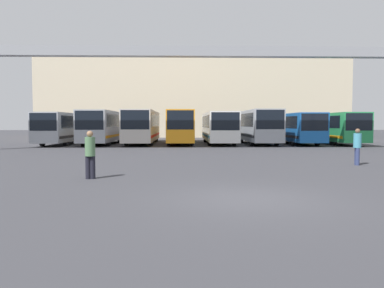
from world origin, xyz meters
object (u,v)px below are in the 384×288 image
bus_slot_4 (218,126)px  bus_slot_6 (296,127)px  bus_slot_0 (65,126)px  pedestrian_near_center (90,153)px  bus_slot_3 (181,125)px  pedestrian_mid_left (357,146)px  bus_slot_7 (331,126)px  bus_slot_5 (258,125)px  bus_slot_2 (143,125)px  bus_slot_1 (103,125)px

bus_slot_4 → bus_slot_6: bus_slot_4 is taller
bus_slot_0 → bus_slot_6: (22.68, -0.50, -0.02)m
pedestrian_near_center → bus_slot_3: bearing=79.5°
pedestrian_mid_left → bus_slot_6: bearing=2.1°
bus_slot_7 → bus_slot_3: bearing=179.6°
bus_slot_0 → bus_slot_5: size_ratio=1.14×
bus_slot_2 → bus_slot_6: bearing=-3.2°
bus_slot_7 → pedestrian_near_center: (-18.37, -23.48, -0.79)m
bus_slot_4 → pedestrian_near_center: (-7.03, -23.45, -0.83)m
bus_slot_6 → pedestrian_mid_left: bearing=-98.1°
bus_slot_1 → pedestrian_near_center: (4.31, -22.68, -0.89)m
bus_slot_5 → pedestrian_mid_left: 18.45m
pedestrian_near_center → pedestrian_mid_left: bearing=16.6°
bus_slot_6 → pedestrian_near_center: 27.06m
bus_slot_3 → bus_slot_5: size_ratio=1.19×
bus_slot_1 → bus_slot_6: 18.90m
bus_slot_4 → pedestrian_mid_left: bus_slot_4 is taller
bus_slot_1 → bus_slot_2: size_ratio=0.85×
bus_slot_7 → bus_slot_4: bearing=-179.9°
bus_slot_5 → bus_slot_7: size_ratio=0.85×
pedestrian_mid_left → bus_slot_7: bearing=-8.3°
bus_slot_4 → bus_slot_5: size_ratio=1.17×
pedestrian_mid_left → bus_slot_2: bearing=42.8°
bus_slot_0 → bus_slot_2: bus_slot_2 is taller
bus_slot_2 → bus_slot_7: bus_slot_2 is taller
bus_slot_2 → bus_slot_7: bearing=-0.5°
bus_slot_6 → bus_slot_2: bearing=176.8°
bus_slot_1 → bus_slot_4: bus_slot_1 is taller
pedestrian_near_center → bus_slot_5: bearing=61.8°
bus_slot_2 → bus_slot_5: (11.34, -1.06, 0.02)m
bus_slot_4 → bus_slot_0: bearing=-179.3°
bus_slot_3 → bus_slot_5: (7.56, -1.00, 0.03)m
bus_slot_0 → bus_slot_5: (18.90, -0.71, 0.16)m
bus_slot_0 → pedestrian_near_center: size_ratio=6.61×
pedestrian_near_center → pedestrian_mid_left: size_ratio=0.99×
bus_slot_7 → pedestrian_mid_left: bearing=-108.4°
bus_slot_6 → bus_slot_7: bus_slot_7 is taller
bus_slot_2 → bus_slot_5: 11.39m
bus_slot_5 → pedestrian_near_center: size_ratio=5.81×
bus_slot_0 → pedestrian_near_center: bearing=-70.8°
bus_slot_2 → pedestrian_mid_left: 23.13m
bus_slot_0 → bus_slot_2: (7.56, 0.35, 0.14)m
bus_slot_2 → bus_slot_3: bus_slot_2 is taller
pedestrian_near_center → bus_slot_0: bearing=106.5°
bus_slot_5 → pedestrian_near_center: 25.05m
bus_slot_0 → bus_slot_6: size_ratio=1.09×
bus_slot_2 → bus_slot_6: 15.14m
bus_slot_1 → bus_slot_5: size_ratio=1.02×
bus_slot_3 → bus_slot_6: 11.37m
bus_slot_3 → bus_slot_5: bearing=-7.5°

